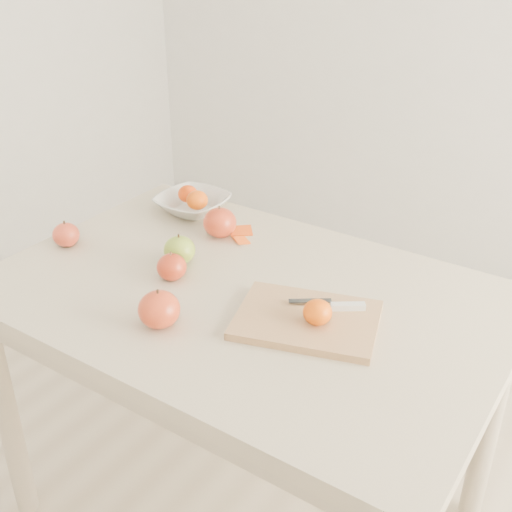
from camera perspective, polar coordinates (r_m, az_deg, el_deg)
The scene contains 15 objects.
ground at distance 2.00m, azimuth -0.86°, elevation -21.72°, with size 3.50×3.50×0.00m, color #C6B293.
table at distance 1.56m, azimuth -1.03°, elevation -6.19°, with size 1.20×0.80×0.75m.
cutting_board at distance 1.39m, azimuth 4.54°, elevation -5.68°, with size 0.30×0.22×0.02m, color tan.
board_tangerine at distance 1.35m, azimuth 5.49°, elevation -5.00°, with size 0.06×0.06×0.05m, color #D04807.
fruit_bowl at distance 1.90m, azimuth -5.65°, elevation 4.63°, with size 0.20×0.20×0.05m, color silver.
bowl_tangerine_near at distance 1.91m, azimuth -6.08°, elevation 5.52°, with size 0.06×0.06×0.05m, color #CE3F07.
bowl_tangerine_far at distance 1.86m, azimuth -5.26°, elevation 4.98°, with size 0.06×0.06×0.06m, color #E64208.
orange_peel_a at distance 1.77m, azimuth -1.33°, elevation 2.13°, with size 0.06×0.04×0.00m, color #D0460E.
orange_peel_b at distance 1.73m, azimuth -1.30°, elevation 1.34°, with size 0.04×0.04×0.00m, color #EB5610.
paring_knife at distance 1.42m, azimuth 7.62°, elevation -4.38°, with size 0.16×0.09×0.01m.
apple_green at distance 1.62m, azimuth -6.82°, elevation 0.54°, with size 0.08×0.08×0.07m, color olive.
apple_red_b at distance 1.55m, azimuth -7.51°, elevation -0.98°, with size 0.07×0.07×0.07m, color #930D02.
apple_red_a at distance 1.74m, azimuth -3.24°, elevation 2.98°, with size 0.09×0.09×0.08m, color #99180A.
apple_red_d at distance 1.77m, azimuth -16.53°, elevation 1.83°, with size 0.07×0.07×0.06m, color maroon.
apple_red_c at distance 1.38m, azimuth -8.61°, elevation -4.71°, with size 0.09×0.09×0.08m, color #92080B.
Camera 1 is at (0.74, -1.05, 1.54)m, focal length 45.00 mm.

